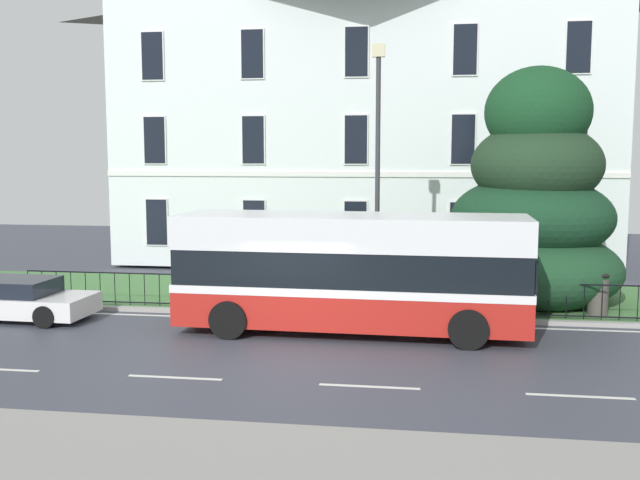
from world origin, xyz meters
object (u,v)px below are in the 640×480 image
object	(u,v)px
street_lamp_post	(378,160)
litter_bin	(598,293)
evergreen_tree	(533,213)
parked_hatchback_00	(14,299)
single_decker_bus	(352,271)
georgian_townhouse	(366,119)

from	to	relation	value
street_lamp_post	litter_bin	bearing A→B (deg)	-3.85
evergreen_tree	parked_hatchback_00	bearing A→B (deg)	-163.51
single_decker_bus	street_lamp_post	world-z (taller)	street_lamp_post
georgian_townhouse	single_decker_bus	size ratio (longest dim) A/B	2.25
evergreen_tree	single_decker_bus	distance (m)	6.84
georgian_townhouse	single_decker_bus	bearing A→B (deg)	-86.69
parked_hatchback_00	georgian_townhouse	bearing A→B (deg)	59.53
georgian_townhouse	litter_bin	xyz separation A→B (m)	(7.42, -11.35, -5.39)
georgian_townhouse	street_lamp_post	size ratio (longest dim) A/B	2.67
street_lamp_post	litter_bin	world-z (taller)	street_lamp_post
single_decker_bus	parked_hatchback_00	size ratio (longest dim) A/B	2.09
single_decker_bus	litter_bin	xyz separation A→B (m)	(6.62, 2.49, -0.87)
single_decker_bus	parked_hatchback_00	xyz separation A→B (m)	(-9.46, 0.15, -1.04)
parked_hatchback_00	litter_bin	xyz separation A→B (m)	(16.08, 2.34, 0.16)
georgian_townhouse	street_lamp_post	bearing A→B (deg)	-83.54
evergreen_tree	parked_hatchback_00	xyz separation A→B (m)	(-14.52, -4.30, -2.22)
evergreen_tree	parked_hatchback_00	distance (m)	15.30
georgian_townhouse	evergreen_tree	world-z (taller)	georgian_townhouse
georgian_townhouse	evergreen_tree	distance (m)	11.56
litter_bin	evergreen_tree	bearing A→B (deg)	128.49
single_decker_bus	street_lamp_post	bearing A→B (deg)	82.72
georgian_townhouse	litter_bin	world-z (taller)	georgian_townhouse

